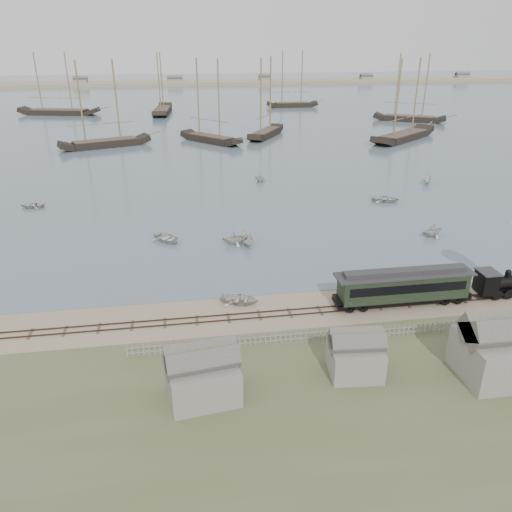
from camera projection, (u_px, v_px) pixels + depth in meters
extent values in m
plane|color=tan|center=(295.00, 302.00, 50.34)|extent=(600.00, 600.00, 0.00)
cube|color=#485B67|center=(201.00, 102.00, 203.94)|extent=(600.00, 336.00, 0.06)
cube|color=#3B2920|center=(301.00, 314.00, 48.04)|extent=(120.00, 0.08, 0.12)
cube|color=#3B2920|center=(299.00, 309.00, 48.95)|extent=(120.00, 0.08, 0.12)
cube|color=#3B2E25|center=(300.00, 312.00, 48.52)|extent=(120.00, 1.80, 0.06)
cube|color=gray|center=(193.00, 85.00, 276.24)|extent=(500.00, 20.00, 1.80)
cube|color=black|center=(506.00, 290.00, 51.35)|extent=(6.40, 1.88, 0.24)
cylinder|color=black|center=(505.00, 282.00, 50.91)|extent=(3.95, 1.41, 1.41)
cube|color=black|center=(486.00, 282.00, 50.55)|extent=(1.69, 2.07, 2.16)
cube|color=#2D2D30|center=(488.00, 272.00, 50.09)|extent=(1.88, 2.26, 0.11)
sphere|color=black|center=(509.00, 272.00, 50.50)|extent=(0.60, 0.60, 0.60)
cube|color=black|center=(402.00, 298.00, 49.72)|extent=(13.80, 2.27, 0.34)
cube|color=black|center=(403.00, 286.00, 49.16)|extent=(12.81, 2.46, 2.46)
cube|color=black|center=(409.00, 289.00, 47.93)|extent=(11.82, 0.06, 0.89)
cube|color=black|center=(398.00, 278.00, 50.20)|extent=(11.82, 0.06, 0.89)
cube|color=#2D2D30|center=(405.00, 274.00, 48.65)|extent=(13.80, 2.66, 0.18)
cube|color=#2D2D30|center=(405.00, 271.00, 48.53)|extent=(12.32, 1.18, 0.44)
imported|color=beige|center=(240.00, 299.00, 50.10)|extent=(3.95, 4.57, 0.80)
imported|color=beige|center=(167.00, 238.00, 65.01)|extent=(5.17, 5.03, 0.87)
imported|color=beige|center=(235.00, 237.00, 64.02)|extent=(3.04, 3.48, 1.77)
imported|color=beige|center=(247.00, 240.00, 63.86)|extent=(3.51, 1.36, 1.35)
imported|color=beige|center=(386.00, 199.00, 80.66)|extent=(4.50, 5.24, 0.91)
imported|color=beige|center=(433.00, 230.00, 66.56)|extent=(3.64, 3.92, 1.70)
imported|color=beige|center=(427.00, 180.00, 90.30)|extent=(3.38, 2.99, 1.28)
imported|color=beige|center=(32.00, 205.00, 77.89)|extent=(2.96, 3.87, 0.75)
imported|color=beige|center=(260.00, 178.00, 91.46)|extent=(3.64, 3.50, 1.48)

